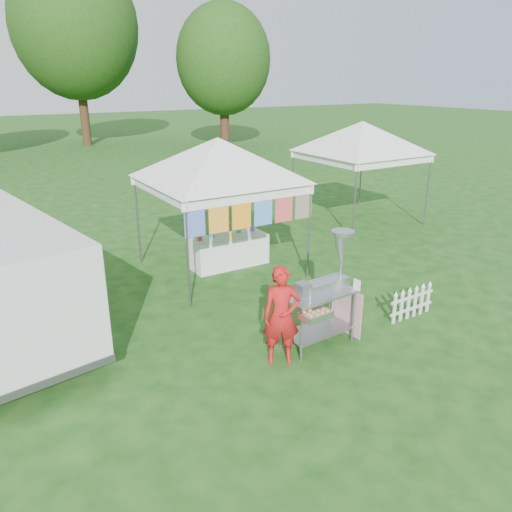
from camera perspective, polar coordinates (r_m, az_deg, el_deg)
ground at (r=8.89m, az=6.63°, el=-8.53°), size 120.00×120.00×0.00m
canopy_main at (r=10.85m, az=-4.39°, el=13.31°), size 4.24×4.24×3.45m
canopy_right at (r=15.28m, az=12.11°, el=14.81°), size 4.24×4.24×3.45m
tree_mid at (r=35.13m, az=-20.04°, el=23.46°), size 7.60×7.60×11.52m
tree_right at (r=31.83m, az=-3.75°, el=21.48°), size 5.60×5.60×8.42m
donut_cart at (r=8.15m, az=8.35°, el=-2.77°), size 1.34×0.99×1.87m
vendor at (r=7.62m, az=2.92°, el=-6.84°), size 0.68×0.61×1.57m
picket_fence at (r=9.61m, az=17.38°, el=-5.19°), size 1.08×0.04×0.56m
display_table at (r=11.70m, az=-3.11°, el=0.57°), size 1.80×0.70×0.71m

